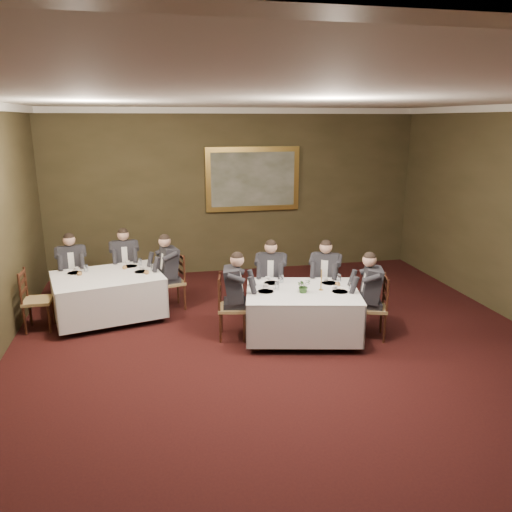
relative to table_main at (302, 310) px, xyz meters
name	(u,v)px	position (x,y,z in m)	size (l,w,h in m)	color
ground	(303,378)	(-0.36, -1.22, -0.45)	(10.00, 10.00, 0.00)	black
ceiling	(310,97)	(-0.36, -1.22, 3.05)	(8.00, 10.00, 0.10)	silver
back_wall	(236,192)	(-0.36, 3.78, 1.30)	(8.00, 0.10, 3.50)	#352F1A
crown_molding	(310,103)	(-0.36, -1.22, 2.99)	(8.00, 10.00, 0.12)	white
table_main	(302,310)	(0.00, 0.00, 0.00)	(1.94, 1.63, 0.67)	black
table_second	(108,293)	(-2.96, 1.41, 0.00)	(1.99, 1.68, 0.67)	black
chair_main_backleft	(271,300)	(-0.26, 0.95, -0.17)	(0.55, 0.53, 1.00)	olive
diner_main_backleft	(271,288)	(-0.26, 0.94, 0.06)	(0.53, 0.58, 1.35)	black
chair_main_backright	(324,300)	(0.64, 0.76, -0.17)	(0.58, 0.57, 1.00)	olive
diner_main_backright	(325,288)	(0.63, 0.74, 0.06)	(0.57, 0.61, 1.35)	black
chair_main_endleft	(232,320)	(-1.05, 0.23, -0.17)	(0.49, 0.51, 1.00)	olive
diner_main_endleft	(232,306)	(-1.04, 0.23, 0.06)	(0.54, 0.48, 1.35)	black
chair_main_endright	(372,320)	(1.05, -0.23, -0.17)	(0.54, 0.55, 1.00)	olive
diner_main_endright	(372,306)	(1.04, -0.23, 0.06)	(0.58, 0.53, 1.35)	black
chair_sec_backleft	(74,290)	(-3.61, 2.17, -0.17)	(0.50, 0.48, 1.00)	olive
diner_sec_backleft	(73,278)	(-3.61, 2.16, 0.06)	(0.47, 0.53, 1.35)	black
chair_sec_backright	(126,283)	(-2.70, 2.39, -0.17)	(0.47, 0.46, 1.00)	olive
diner_sec_backright	(126,272)	(-2.70, 2.38, 0.06)	(0.45, 0.51, 1.35)	black
chair_sec_endright	(172,293)	(-1.89, 1.67, -0.17)	(0.52, 0.53, 1.00)	olive
diner_sec_endright	(171,281)	(-1.90, 1.66, 0.06)	(0.57, 0.51, 1.35)	black
chair_sec_endleft	(38,313)	(-4.02, 1.17, -0.17)	(0.42, 0.44, 1.00)	olive
centerpiece	(304,285)	(-0.01, -0.09, 0.43)	(0.21, 0.18, 0.23)	#2D5926
candlestick	(321,279)	(0.28, -0.04, 0.49)	(0.07, 0.07, 0.49)	gold
place_setting_table_main	(275,280)	(-0.32, 0.47, 0.35)	(0.33, 0.31, 0.14)	white
place_setting_table_second	(78,270)	(-3.44, 1.69, 0.35)	(0.33, 0.31, 0.14)	white
painting	(253,179)	(0.00, 3.71, 1.57)	(2.04, 0.09, 1.37)	gold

